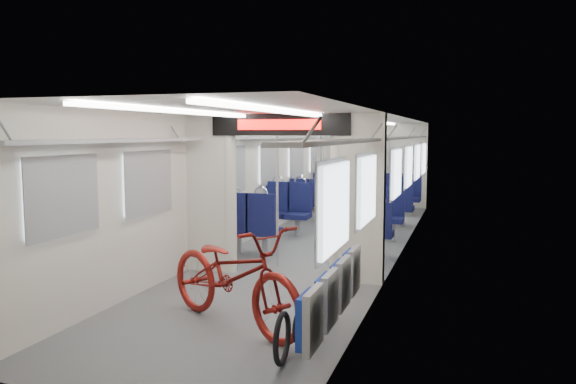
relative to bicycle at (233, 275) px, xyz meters
The scene contains 14 objects.
carriage 4.03m from the bicycle, 92.84° to the left, with size 12.00×12.02×2.31m.
bicycle is the anchor object (origin of this frame).
flip_bench 1.21m from the bicycle, 16.69° to the right, with size 0.12×2.08×0.49m.
bike_hoop_a 1.17m from the bicycle, 44.35° to the right, with size 0.48×0.48×0.05m, color black.
bike_hoop_b 1.03m from the bicycle, 20.92° to the right, with size 0.48×0.48×0.05m, color black.
bike_hoop_c 1.01m from the bicycle, 19.79° to the left, with size 0.51×0.51×0.05m, color black.
seat_bay_near_left 4.46m from the bicycle, 104.66° to the left, with size 0.96×2.33×1.18m.
seat_bay_near_right 4.58m from the bicycle, 80.69° to the left, with size 0.88×1.93×1.05m.
seat_bay_far_left 8.05m from the bicycle, 98.06° to the left, with size 0.92×2.10×1.11m.
seat_bay_far_right 7.92m from the bicycle, 84.63° to the left, with size 0.94×2.22×1.14m.
stanchion_near_left 2.78m from the bicycle, 99.18° to the left, with size 0.04×0.04×2.30m, color silver.
stanchion_near_right 3.10m from the bicycle, 87.97° to the left, with size 0.05×0.05×2.30m, color silver.
stanchion_far_left 5.92m from the bicycle, 94.97° to the left, with size 0.04×0.04×2.30m, color silver.
stanchion_far_right 5.75m from the bicycle, 88.95° to the left, with size 0.04×0.04×2.30m, color silver.
Camera 1 is at (2.50, -9.47, 2.03)m, focal length 35.00 mm.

